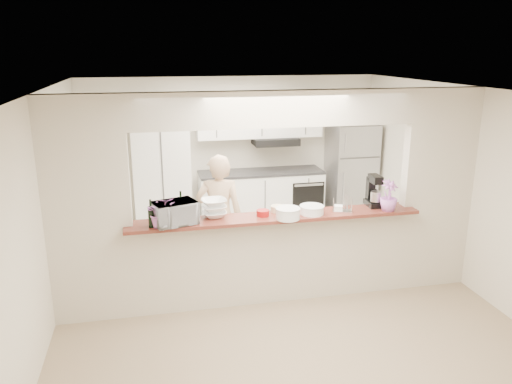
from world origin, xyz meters
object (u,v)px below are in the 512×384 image
object	(u,v)px
person	(219,217)
stand_mixer	(374,192)
toaster_oven	(175,213)
refrigerator	(351,172)

from	to	relation	value
person	stand_mixer	bearing A→B (deg)	167.57
toaster_oven	stand_mixer	xyz separation A→B (m)	(2.40, 0.16, 0.05)
refrigerator	stand_mixer	bearing A→B (deg)	-107.18
refrigerator	person	xyz separation A→B (m)	(-2.59, -1.85, -0.03)
stand_mixer	person	bearing A→B (deg)	157.60
refrigerator	person	size ratio (longest dim) A/B	1.03
stand_mixer	refrigerator	bearing A→B (deg)	72.82
toaster_oven	person	distance (m)	1.16
person	refrigerator	bearing A→B (deg)	-134.47
toaster_oven	person	xyz separation A→B (m)	(0.61, 0.90, -0.39)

